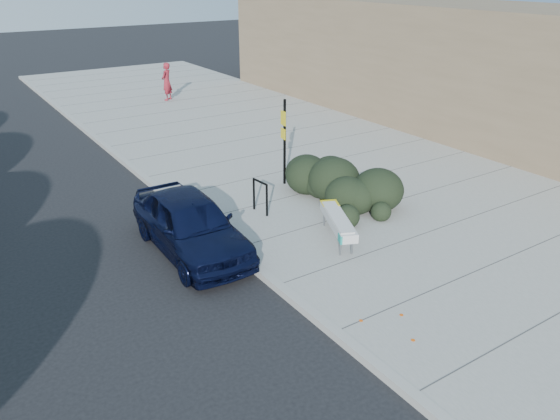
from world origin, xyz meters
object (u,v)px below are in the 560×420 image
Objects in this scene: bike_rack at (260,194)px; pedestrian at (167,82)px; bench at (338,221)px; sedan_navy at (191,224)px; sign_post at (284,137)px.

pedestrian reaches higher than bike_rack.
pedestrian is at bearing 105.27° from bench.
sedan_navy reaches higher than bike_rack.
pedestrian reaches higher than bench.
pedestrian reaches higher than sedan_navy.
sedan_navy is (-4.28, -2.27, -0.94)m from sign_post.
bike_rack is 2.59m from sedan_navy.
bike_rack is at bearing -132.45° from sign_post.
sign_post is 1.42× the size of pedestrian.
bench is 0.49× the size of sedan_navy.
sign_post is 0.62× the size of sedan_navy.
sign_post reaches higher than pedestrian.
sedan_navy is 2.30× the size of pedestrian.
bike_rack is 0.22× the size of sedan_navy.
sign_post is at bearing 43.31° from pedestrian.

